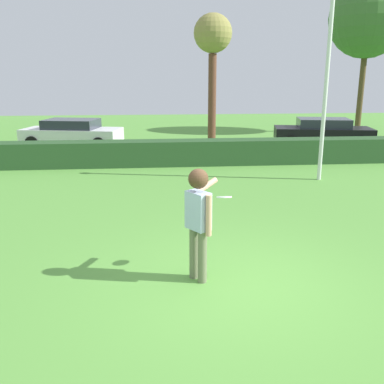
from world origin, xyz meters
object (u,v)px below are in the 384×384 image
object	(u,v)px
frisbee	(224,197)
maple_tree	(213,40)
parked_car_white	(72,132)
parked_car_black	(323,131)
person	(199,212)
willow_tree	(368,19)
lamppost	(327,79)

from	to	relation	value
frisbee	maple_tree	xyz separation A→B (m)	(1.76, 14.13, 3.45)
parked_car_white	parked_car_black	xyz separation A→B (m)	(11.10, -0.67, 0.00)
person	parked_car_black	world-z (taller)	person
parked_car_black	frisbee	bearing A→B (deg)	-118.11
frisbee	maple_tree	size ratio (longest dim) A/B	0.04
parked_car_white	willow_tree	xyz separation A→B (m)	(14.96, 3.92, 5.28)
willow_tree	maple_tree	xyz separation A→B (m)	(-8.59, -2.63, -1.29)
lamppost	parked_car_white	world-z (taller)	lamppost
frisbee	maple_tree	world-z (taller)	maple_tree
lamppost	parked_car_black	bearing A→B (deg)	67.72
parked_car_white	parked_car_black	world-z (taller)	same
parked_car_white	maple_tree	size ratio (longest dim) A/B	0.77
lamppost	willow_tree	world-z (taller)	willow_tree
maple_tree	frisbee	bearing A→B (deg)	-97.12
person	frisbee	size ratio (longest dim) A/B	7.20
frisbee	parked_car_black	world-z (taller)	frisbee
person	frisbee	xyz separation A→B (m)	(0.44, 0.37, 0.12)
parked_car_white	parked_car_black	distance (m)	11.13
person	frisbee	world-z (taller)	person
willow_tree	frisbee	bearing A→B (deg)	-121.71
parked_car_black	maple_tree	world-z (taller)	maple_tree
parked_car_black	maple_tree	bearing A→B (deg)	157.49
lamppost	parked_car_black	xyz separation A→B (m)	(2.54, 6.20, -2.30)
lamppost	person	bearing A→B (deg)	-124.79
lamppost	parked_car_white	distance (m)	11.22
lamppost	maple_tree	world-z (taller)	maple_tree
person	willow_tree	distance (m)	20.83
person	parked_car_black	bearing A→B (deg)	61.02
parked_car_black	willow_tree	size ratio (longest dim) A/B	0.56
maple_tree	parked_car_black	bearing A→B (deg)	-22.51
person	parked_car_black	size ratio (longest dim) A/B	0.40
person	maple_tree	size ratio (longest dim) A/B	0.30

